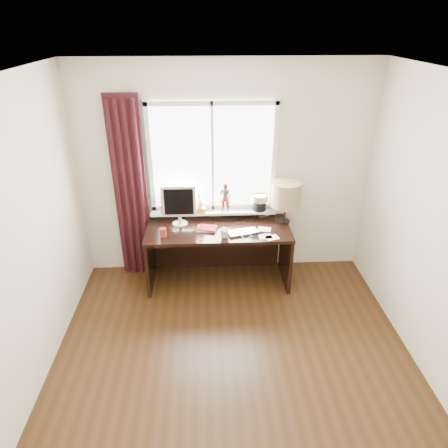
{
  "coord_description": "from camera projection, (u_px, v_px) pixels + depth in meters",
  "views": [
    {
      "loc": [
        -0.23,
        -2.52,
        2.95
      ],
      "look_at": [
        -0.05,
        1.25,
        1.0
      ],
      "focal_mm": 32.0,
      "sensor_mm": 36.0,
      "label": 1
    }
  ],
  "objects": [
    {
      "name": "monitor",
      "position": [
        179.0,
        203.0,
        4.67
      ],
      "size": [
        0.4,
        0.18,
        0.49
      ],
      "color": "beige",
      "rests_on": "desk"
    },
    {
      "name": "brush_holder",
      "position": [
        262.0,
        212.0,
        4.94
      ],
      "size": [
        0.09,
        0.09,
        0.25
      ],
      "color": "black",
      "rests_on": "desk"
    },
    {
      "name": "table_lamp",
      "position": [
        286.0,
        195.0,
        4.66
      ],
      "size": [
        0.35,
        0.35,
        0.52
      ],
      "color": "black",
      "rests_on": "desk"
    },
    {
      "name": "mug",
      "position": [
        225.0,
        233.0,
        4.49
      ],
      "size": [
        0.14,
        0.14,
        0.11
      ],
      "primitive_type": "imported",
      "rotation": [
        0.0,
        0.0,
        1.0
      ],
      "color": "white",
      "rests_on": "desk"
    },
    {
      "name": "floor",
      "position": [
        236.0,
        385.0,
        3.6
      ],
      "size": [
        3.5,
        4.0,
        0.0
      ],
      "primitive_type": "cube",
      "color": "#2F1E0B",
      "rests_on": "ground"
    },
    {
      "name": "curtain",
      "position": [
        130.0,
        192.0,
        4.73
      ],
      "size": [
        0.38,
        0.09,
        2.25
      ],
      "color": "black",
      "rests_on": "floor"
    },
    {
      "name": "notebook_stack",
      "position": [
        207.0,
        228.0,
        4.66
      ],
      "size": [
        0.25,
        0.2,
        0.03
      ],
      "color": "beige",
      "rests_on": "desk"
    },
    {
      "name": "window",
      "position": [
        214.0,
        174.0,
        4.73
      ],
      "size": [
        1.52,
        0.2,
        1.4
      ],
      "color": "white",
      "rests_on": "ground"
    },
    {
      "name": "desk_cables",
      "position": [
        240.0,
        229.0,
        4.68
      ],
      "size": [
        0.52,
        0.48,
        0.01
      ],
      "color": "black",
      "rests_on": "desk"
    },
    {
      "name": "wall_back",
      "position": [
        225.0,
        173.0,
        4.78
      ],
      "size": [
        3.5,
        0.0,
        2.6
      ],
      "primitive_type": "cube",
      "rotation": [
        1.57,
        0.0,
        0.0
      ],
      "color": "beige",
      "rests_on": "ground"
    },
    {
      "name": "red_cup",
      "position": [
        163.0,
        232.0,
        4.5
      ],
      "size": [
        0.08,
        0.08,
        0.1
      ],
      "primitive_type": "cylinder",
      "color": "maroon",
      "rests_on": "desk"
    },
    {
      "name": "loose_papers",
      "position": [
        267.0,
        234.0,
        4.56
      ],
      "size": [
        0.24,
        0.35,
        0.0
      ],
      "color": "white",
      "rests_on": "desk"
    },
    {
      "name": "ceiling",
      "position": [
        242.0,
        84.0,
        2.41
      ],
      "size": [
        3.5,
        4.0,
        0.0
      ],
      "primitive_type": "cube",
      "color": "white",
      "rests_on": "wall_back"
    },
    {
      "name": "icon_frame",
      "position": [
        265.0,
        211.0,
        4.96
      ],
      "size": [
        0.1,
        0.04,
        0.13
      ],
      "color": "gold",
      "rests_on": "desk"
    },
    {
      "name": "wall_left",
      "position": [
        2.0,
        271.0,
        2.93
      ],
      "size": [
        0.0,
        4.0,
        2.6
      ],
      "primitive_type": "cube",
      "rotation": [
        1.57,
        0.0,
        1.57
      ],
      "color": "beige",
      "rests_on": "ground"
    },
    {
      "name": "desk",
      "position": [
        218.0,
        242.0,
        4.9
      ],
      "size": [
        1.7,
        0.7,
        0.75
      ],
      "color": "black",
      "rests_on": "floor"
    },
    {
      "name": "laptop",
      "position": [
        243.0,
        232.0,
        4.58
      ],
      "size": [
        0.4,
        0.31,
        0.03
      ],
      "primitive_type": "imported",
      "rotation": [
        0.0,
        0.0,
        0.27
      ],
      "color": "silver",
      "rests_on": "desk"
    }
  ]
}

